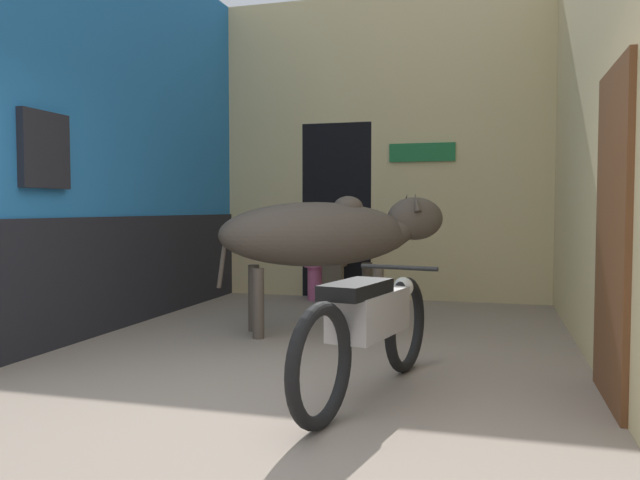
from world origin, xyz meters
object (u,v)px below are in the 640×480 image
object	(u,v)px
plastic_stool	(315,281)
shopkeeper_seated	(335,249)
motorcycle_near	(369,325)
cow	(328,234)

from	to	relation	value
plastic_stool	shopkeeper_seated	bearing A→B (deg)	-24.62
motorcycle_near	cow	bearing A→B (deg)	111.85
cow	plastic_stool	size ratio (longest dim) A/B	4.71
shopkeeper_seated	plastic_stool	distance (m)	0.56
cow	shopkeeper_seated	size ratio (longest dim) A/B	1.73
shopkeeper_seated	motorcycle_near	bearing A→B (deg)	-72.72
cow	motorcycle_near	distance (m)	2.21
cow	motorcycle_near	size ratio (longest dim) A/B	1.10
cow	shopkeeper_seated	world-z (taller)	cow
cow	motorcycle_near	bearing A→B (deg)	-68.15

